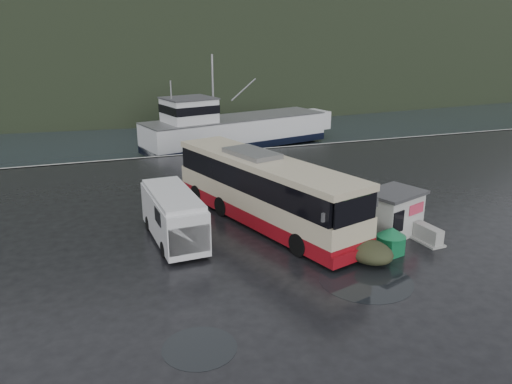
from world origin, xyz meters
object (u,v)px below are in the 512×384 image
object	(u,v)px
ticket_kiosk	(391,233)
jersey_barrier_a	(427,242)
white_van	(175,240)
waste_bin_right	(346,232)
fishing_trawler	(237,134)
coach_bus	(264,222)
jersey_barrier_b	(381,237)
jersey_barrier_c	(404,227)
dome_tent	(367,261)
waste_bin_left	(390,254)

from	to	relation	value
ticket_kiosk	jersey_barrier_a	xyz separation A→B (m)	(1.05, -1.58, 0.00)
white_van	waste_bin_right	size ratio (longest dim) A/B	3.92
white_van	waste_bin_right	distance (m)	8.82
jersey_barrier_a	fishing_trawler	bearing A→B (deg)	91.38
coach_bus	jersey_barrier_b	bearing A→B (deg)	-56.24
coach_bus	jersey_barrier_a	size ratio (longest dim) A/B	7.91
white_van	jersey_barrier_c	size ratio (longest dim) A/B	3.51
waste_bin_right	fishing_trawler	distance (m)	27.44
dome_tent	fishing_trawler	distance (m)	30.87
dome_tent	jersey_barrier_a	world-z (taller)	dome_tent
dome_tent	ticket_kiosk	xyz separation A→B (m)	(2.88, 2.46, 0.00)
coach_bus	ticket_kiosk	world-z (taller)	coach_bus
waste_bin_right	ticket_kiosk	world-z (taller)	ticket_kiosk
coach_bus	jersey_barrier_c	xyz separation A→B (m)	(6.84, -3.16, 0.00)
ticket_kiosk	jersey_barrier_a	distance (m)	1.90
waste_bin_left	waste_bin_right	bearing A→B (deg)	101.18
waste_bin_left	jersey_barrier_c	world-z (taller)	waste_bin_left
coach_bus	waste_bin_left	xyz separation A→B (m)	(4.15, -5.88, 0.00)
ticket_kiosk	white_van	bearing A→B (deg)	145.17
dome_tent	jersey_barrier_a	bearing A→B (deg)	12.50
waste_bin_left	jersey_barrier_c	size ratio (longest dim) A/B	0.78
fishing_trawler	dome_tent	bearing A→B (deg)	-110.50
coach_bus	white_van	size ratio (longest dim) A/B	2.22
fishing_trawler	jersey_barrier_c	bearing A→B (deg)	-102.73
white_van	fishing_trawler	xyz separation A→B (m)	(11.03, 25.40, 0.00)
jersey_barrier_c	coach_bus	bearing A→B (deg)	155.20
coach_bus	jersey_barrier_a	xyz separation A→B (m)	(6.69, -5.29, 0.00)
waste_bin_left	waste_bin_right	size ratio (longest dim) A/B	0.87
jersey_barrier_a	ticket_kiosk	bearing A→B (deg)	123.59
white_van	fishing_trawler	world-z (taller)	fishing_trawler
waste_bin_right	jersey_barrier_c	xyz separation A→B (m)	(3.30, -0.37, 0.00)
white_van	waste_bin_left	world-z (taller)	white_van
coach_bus	jersey_barrier_a	bearing A→B (deg)	-55.24
waste_bin_left	fishing_trawler	size ratio (longest dim) A/B	0.06
jersey_barrier_c	fishing_trawler	xyz separation A→B (m)	(-0.87, 27.70, 0.00)
white_van	waste_bin_right	world-z (taller)	white_van
waste_bin_right	jersey_barrier_b	bearing A→B (deg)	-42.10
ticket_kiosk	jersey_barrier_a	size ratio (longest dim) A/B	1.72
jersey_barrier_a	jersey_barrier_b	bearing A→B (deg)	144.50
coach_bus	jersey_barrier_a	world-z (taller)	coach_bus
waste_bin_left	jersey_barrier_a	size ratio (longest dim) A/B	0.79
coach_bus	dome_tent	bearing A→B (deg)	-82.78
waste_bin_left	jersey_barrier_a	world-z (taller)	waste_bin_left
jersey_barrier_a	jersey_barrier_c	size ratio (longest dim) A/B	0.99
waste_bin_right	dome_tent	size ratio (longest dim) A/B	0.62
dome_tent	ticket_kiosk	size ratio (longest dim) A/B	0.86
dome_tent	ticket_kiosk	distance (m)	3.78
waste_bin_right	fishing_trawler	world-z (taller)	fishing_trawler
jersey_barrier_b	fishing_trawler	distance (m)	28.56
waste_bin_right	jersey_barrier_c	bearing A→B (deg)	-6.43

